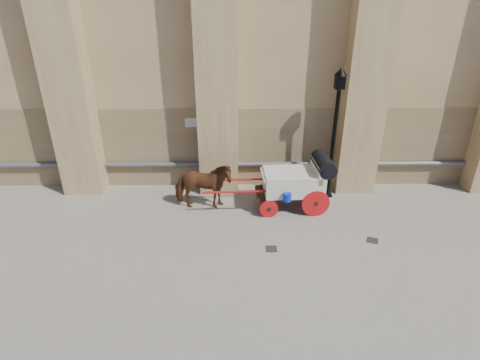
{
  "coord_description": "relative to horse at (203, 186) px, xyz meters",
  "views": [
    {
      "loc": [
        -0.37,
        -9.09,
        6.4
      ],
      "look_at": [
        -0.25,
        2.19,
        1.05
      ],
      "focal_mm": 28.0,
      "sensor_mm": 36.0,
      "label": 1
    }
  ],
  "objects": [
    {
      "name": "street_lamp",
      "position": [
        4.46,
        0.86,
        1.61
      ],
      "size": [
        0.43,
        0.43,
        4.57
      ],
      "color": "black",
      "rests_on": "ground"
    },
    {
      "name": "ground",
      "position": [
        1.5,
        -2.17,
        -0.83
      ],
      "size": [
        90.0,
        90.0,
        0.0
      ],
      "primitive_type": "plane",
      "color": "gray",
      "rests_on": "ground"
    },
    {
      "name": "drain_grate_far",
      "position": [
        5.17,
        -2.03,
        -0.82
      ],
      "size": [
        0.42,
        0.42,
        0.01
      ],
      "primitive_type": "cube",
      "rotation": [
        0.0,
        0.0,
        -0.38
      ],
      "color": "black",
      "rests_on": "ground"
    },
    {
      "name": "carriage",
      "position": [
        3.17,
        0.03,
        0.18
      ],
      "size": [
        4.33,
        1.58,
        1.87
      ],
      "rotation": [
        0.0,
        0.0,
        0.04
      ],
      "color": "black",
      "rests_on": "ground"
    },
    {
      "name": "horse",
      "position": [
        0.0,
        0.0,
        0.0
      ],
      "size": [
        0.92,
        1.98,
        1.66
      ],
      "primitive_type": "imported",
      "rotation": [
        0.0,
        0.0,
        1.56
      ],
      "color": "brown",
      "rests_on": "ground"
    },
    {
      "name": "drain_grate_near",
      "position": [
        2.13,
        -2.42,
        -0.82
      ],
      "size": [
        0.33,
        0.33,
        0.01
      ],
      "primitive_type": "cube",
      "rotation": [
        0.0,
        0.0,
        -0.02
      ],
      "color": "black",
      "rests_on": "ground"
    }
  ]
}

